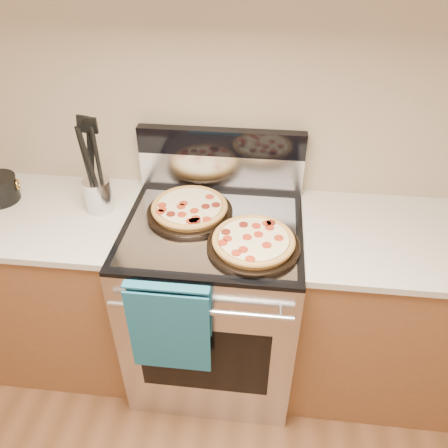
# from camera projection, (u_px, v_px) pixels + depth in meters

# --- Properties ---
(wall_back) EXTENTS (4.00, 0.00, 4.00)m
(wall_back) POSITION_uv_depth(u_px,v_px,m) (222.00, 97.00, 1.88)
(wall_back) COLOR tan
(wall_back) RESTS_ON ground
(range_body) EXTENTS (0.76, 0.68, 0.90)m
(range_body) POSITION_uv_depth(u_px,v_px,m) (214.00, 303.00, 2.13)
(range_body) COLOR #B7B7BC
(range_body) RESTS_ON ground
(oven_window) EXTENTS (0.56, 0.01, 0.40)m
(oven_window) POSITION_uv_depth(u_px,v_px,m) (204.00, 360.00, 1.86)
(oven_window) COLOR black
(oven_window) RESTS_ON range_body
(cooktop) EXTENTS (0.76, 0.68, 0.02)m
(cooktop) POSITION_uv_depth(u_px,v_px,m) (213.00, 228.00, 1.86)
(cooktop) COLOR black
(cooktop) RESTS_ON range_body
(backsplash_lower) EXTENTS (0.76, 0.06, 0.18)m
(backsplash_lower) POSITION_uv_depth(u_px,v_px,m) (221.00, 171.00, 2.05)
(backsplash_lower) COLOR silver
(backsplash_lower) RESTS_ON cooktop
(backsplash_upper) EXTENTS (0.76, 0.06, 0.12)m
(backsplash_upper) POSITION_uv_depth(u_px,v_px,m) (221.00, 142.00, 1.96)
(backsplash_upper) COLOR black
(backsplash_upper) RESTS_ON backsplash_lower
(oven_handle) EXTENTS (0.70, 0.03, 0.03)m
(oven_handle) POSITION_uv_depth(u_px,v_px,m) (200.00, 311.00, 1.62)
(oven_handle) COLOR silver
(oven_handle) RESTS_ON range_body
(dish_towel) EXTENTS (0.32, 0.05, 0.42)m
(dish_towel) POSITION_uv_depth(u_px,v_px,m) (170.00, 326.00, 1.69)
(dish_towel) COLOR #1C5D8D
(dish_towel) RESTS_ON oven_handle
(foil_sheet) EXTENTS (0.70, 0.55, 0.01)m
(foil_sheet) POSITION_uv_depth(u_px,v_px,m) (212.00, 229.00, 1.83)
(foil_sheet) COLOR gray
(foil_sheet) RESTS_ON cooktop
(cabinet_left) EXTENTS (1.00, 0.62, 0.88)m
(cabinet_left) POSITION_uv_depth(u_px,v_px,m) (45.00, 286.00, 2.24)
(cabinet_left) COLOR brown
(cabinet_left) RESTS_ON ground
(countertop_left) EXTENTS (1.02, 0.64, 0.03)m
(countertop_left) POSITION_uv_depth(u_px,v_px,m) (21.00, 213.00, 1.97)
(countertop_left) COLOR beige
(countertop_left) RESTS_ON cabinet_left
(cabinet_right) EXTENTS (1.00, 0.62, 0.88)m
(cabinet_right) POSITION_uv_depth(u_px,v_px,m) (398.00, 315.00, 2.08)
(cabinet_right) COLOR brown
(cabinet_right) RESTS_ON ground
(countertop_right) EXTENTS (1.02, 0.64, 0.03)m
(countertop_right) POSITION_uv_depth(u_px,v_px,m) (424.00, 241.00, 1.81)
(countertop_right) COLOR beige
(countertop_right) RESTS_ON cabinet_right
(pepperoni_pizza_back) EXTENTS (0.48, 0.48, 0.05)m
(pepperoni_pizza_back) POSITION_uv_depth(u_px,v_px,m) (190.00, 209.00, 1.90)
(pepperoni_pizza_back) COLOR #B78138
(pepperoni_pizza_back) RESTS_ON foil_sheet
(pepperoni_pizza_front) EXTENTS (0.47, 0.47, 0.05)m
(pepperoni_pizza_front) POSITION_uv_depth(u_px,v_px,m) (253.00, 242.00, 1.71)
(pepperoni_pizza_front) COLOR #B78138
(pepperoni_pizza_front) RESTS_ON foil_sheet
(utensil_crock) EXTENTS (0.15, 0.15, 0.15)m
(utensil_crock) POSITION_uv_depth(u_px,v_px,m) (99.00, 195.00, 1.92)
(utensil_crock) COLOR silver
(utensil_crock) RESTS_ON countertop_left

